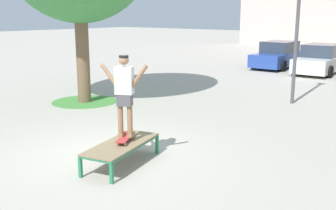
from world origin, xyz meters
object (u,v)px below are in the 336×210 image
Objects in this scene: skateboard at (126,137)px; car_white at (321,60)px; skater at (125,90)px; skate_box at (122,145)px; car_blue at (279,56)px.

car_white is (-1.44, 15.55, 0.15)m from skateboard.
skater is at bearing -84.72° from car_white.
car_blue is at bearing 104.05° from skate_box.
car_white reaches higher than skateboard.
car_blue is at bearing 165.11° from car_white.
car_white is (-1.44, 15.55, -0.84)m from skater.
skate_box is 16.92m from car_blue.
skateboard is at bearing -75.95° from car_blue.
skater reaches higher than skate_box.
skate_box is 0.21m from skateboard.
car_white reaches higher than skate_box.
car_blue and car_white have the same top height.
skate_box is at bearing -75.93° from skateboard.
car_white is at bearing 95.28° from skateboard.
car_blue is 0.99× the size of car_white.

